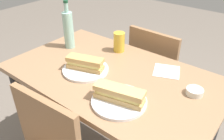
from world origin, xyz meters
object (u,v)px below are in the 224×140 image
knife_near (122,92)px  beer_glass (119,42)px  plate_near (119,101)px  olive_bowl (195,92)px  baguette_sandwich_far (85,63)px  water_bottle (68,29)px  baguette_sandwich_near (119,94)px  knife_far (88,63)px  plate_far (86,70)px  chair_far (156,72)px  dining_table (112,92)px

knife_near → beer_glass: bearing=128.8°
plate_near → olive_bowl: (0.25, 0.28, 0.01)m
knife_near → baguette_sandwich_far: 0.29m
baguette_sandwich_far → water_bottle: size_ratio=0.69×
baguette_sandwich_near → knife_far: 0.38m
water_bottle → olive_bowl: size_ratio=3.82×
baguette_sandwich_far → beer_glass: 0.31m
baguette_sandwich_near → plate_far: baguette_sandwich_near is taller
plate_far → baguette_sandwich_far: baguette_sandwich_far is taller
knife_far → water_bottle: 0.30m
chair_far → baguette_sandwich_far: 0.71m
olive_bowl → dining_table: bearing=-167.0°
olive_bowl → chair_far: bearing=133.7°
dining_table → knife_far: (-0.16, -0.02, 0.15)m
chair_far → olive_bowl: bearing=-46.3°
chair_far → baguette_sandwich_far: bearing=-101.7°
dining_table → chair_far: 0.57m
baguette_sandwich_near → beer_glass: (-0.31, 0.42, 0.01)m
chair_far → baguette_sandwich_far: chair_far is taller
dining_table → baguette_sandwich_near: bearing=-44.2°
baguette_sandwich_near → water_bottle: water_bottle is taller
baguette_sandwich_near → dining_table: bearing=135.8°
dining_table → olive_bowl: olive_bowl is taller
dining_table → baguette_sandwich_far: bearing=-151.1°
plate_near → plate_far: same height
chair_far → plate_near: 0.80m
baguette_sandwich_near → knife_near: 0.07m
chair_far → knife_near: size_ratio=4.76×
chair_far → knife_far: (-0.16, -0.57, 0.29)m
dining_table → water_bottle: bearing=169.0°
baguette_sandwich_far → water_bottle: (-0.29, 0.15, 0.08)m
chair_far → plate_near: chair_far is taller
knife_near → plate_far: bearing=170.3°
water_bottle → baguette_sandwich_far: bearing=-27.9°
knife_far → olive_bowl: bearing=11.6°
olive_bowl → knife_far: bearing=-168.4°
baguette_sandwich_far → knife_near: bearing=-9.7°
olive_bowl → plate_far: bearing=-162.9°
knife_near → knife_far: 0.33m
plate_near → knife_near: size_ratio=1.42×
knife_far → water_bottle: bearing=158.6°
baguette_sandwich_far → beer_glass: beer_glass is taller
plate_far → knife_far: knife_far is taller
baguette_sandwich_far → olive_bowl: (0.56, 0.17, -0.03)m
dining_table → plate_far: plate_far is taller
baguette_sandwich_near → olive_bowl: size_ratio=2.97×
plate_far → plate_near: bearing=-18.5°
knife_near → olive_bowl: (0.27, 0.22, -0.00)m
knife_near → knife_far: size_ratio=1.03×
dining_table → knife_near: knife_near is taller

